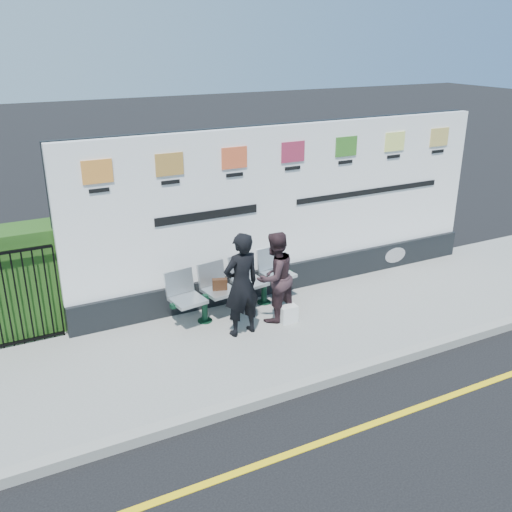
% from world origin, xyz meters
% --- Properties ---
extents(ground, '(80.00, 80.00, 0.00)m').
position_xyz_m(ground, '(0.00, 0.00, 0.00)').
color(ground, black).
extents(pavement, '(14.00, 3.00, 0.12)m').
position_xyz_m(pavement, '(0.00, 2.50, 0.06)').
color(pavement, gray).
rests_on(pavement, ground).
extents(kerb, '(14.00, 0.18, 0.14)m').
position_xyz_m(kerb, '(0.00, 1.00, 0.07)').
color(kerb, gray).
rests_on(kerb, ground).
extents(yellow_line, '(14.00, 0.10, 0.01)m').
position_xyz_m(yellow_line, '(0.00, 0.00, 0.00)').
color(yellow_line, yellow).
rests_on(yellow_line, ground).
extents(billboard, '(8.00, 0.30, 3.00)m').
position_xyz_m(billboard, '(0.50, 3.85, 1.42)').
color(billboard, black).
rests_on(billboard, pavement).
extents(bench, '(2.36, 0.92, 0.49)m').
position_xyz_m(bench, '(-0.80, 3.37, 0.37)').
color(bench, '#ADB3B6').
rests_on(bench, pavement).
extents(woman_left, '(0.65, 0.46, 1.67)m').
position_xyz_m(woman_left, '(-1.03, 2.65, 0.96)').
color(woman_left, black).
rests_on(woman_left, pavement).
extents(woman_right, '(0.87, 0.77, 1.52)m').
position_xyz_m(woman_right, '(-0.34, 2.84, 0.88)').
color(woman_right, '#311F24').
rests_on(woman_right, pavement).
extents(handbag_brown, '(0.26, 0.17, 0.19)m').
position_xyz_m(handbag_brown, '(-1.10, 3.32, 0.71)').
color(handbag_brown, '#331B0E').
rests_on(handbag_brown, bench).
extents(carrier_bag_white, '(0.29, 0.17, 0.29)m').
position_xyz_m(carrier_bag_white, '(-0.19, 2.63, 0.26)').
color(carrier_bag_white, silver).
rests_on(carrier_bag_white, pavement).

